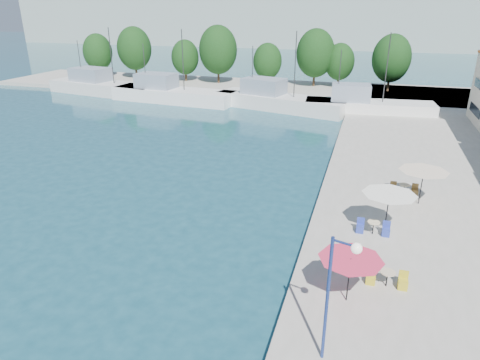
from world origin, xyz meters
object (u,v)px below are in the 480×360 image
(umbrella_pink, at_px, (350,264))
(umbrella_white, at_px, (389,198))
(trawler_02, at_px, (171,94))
(trawler_03, at_px, (278,101))
(trawler_04, at_px, (365,107))
(umbrella_cream, at_px, (423,175))
(trawler_01, at_px, (103,87))
(street_lamp, at_px, (338,280))

(umbrella_pink, distance_m, umbrella_white, 7.00)
(trawler_02, distance_m, trawler_03, 15.60)
(trawler_04, bearing_deg, umbrella_cream, -85.85)
(umbrella_pink, bearing_deg, trawler_01, 133.72)
(street_lamp, bearing_deg, umbrella_pink, 102.11)
(umbrella_white, bearing_deg, street_lamp, -100.49)
(trawler_03, height_order, umbrella_cream, trawler_03)
(trawler_02, xyz_separation_m, trawler_03, (15.60, -0.27, 0.00))
(umbrella_pink, distance_m, umbrella_cream, 12.12)
(umbrella_cream, bearing_deg, umbrella_white, -114.73)
(trawler_01, height_order, trawler_04, same)
(trawler_02, distance_m, umbrella_cream, 41.48)
(trawler_04, bearing_deg, trawler_03, 171.91)
(trawler_01, bearing_deg, umbrella_cream, -23.94)
(trawler_01, height_order, umbrella_white, trawler_01)
(trawler_01, relative_size, trawler_03, 1.07)
(trawler_04, relative_size, umbrella_cream, 5.06)
(umbrella_white, relative_size, street_lamp, 0.60)
(umbrella_pink, bearing_deg, trawler_04, 90.58)
(umbrella_white, xyz_separation_m, umbrella_cream, (2.17, 4.71, -0.12))
(trawler_04, bearing_deg, trawler_01, 170.63)
(umbrella_white, bearing_deg, umbrella_pink, -103.46)
(trawler_01, relative_size, umbrella_cream, 6.31)
(trawler_01, height_order, trawler_03, same)
(trawler_01, bearing_deg, trawler_04, 6.01)
(trawler_03, relative_size, umbrella_white, 6.08)
(street_lamp, bearing_deg, trawler_04, 107.09)
(trawler_03, bearing_deg, trawler_04, 11.90)
(umbrella_pink, bearing_deg, trawler_03, 106.44)
(trawler_02, bearing_deg, umbrella_white, -43.04)
(trawler_01, distance_m, trawler_02, 12.73)
(trawler_01, height_order, umbrella_cream, trawler_01)
(umbrella_cream, bearing_deg, trawler_04, 98.89)
(trawler_01, xyz_separation_m, umbrella_white, (41.24, -34.63, 1.68))
(street_lamp, bearing_deg, trawler_02, 138.97)
(trawler_04, distance_m, umbrella_pink, 38.28)
(umbrella_pink, relative_size, street_lamp, 0.55)
(umbrella_white, distance_m, umbrella_cream, 5.19)
(trawler_02, xyz_separation_m, umbrella_pink, (27.08, -39.17, 1.37))
(trawler_01, distance_m, trawler_03, 28.24)
(trawler_01, bearing_deg, trawler_03, 5.50)
(trawler_04, xyz_separation_m, street_lamp, (0.07, -41.96, 3.02))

